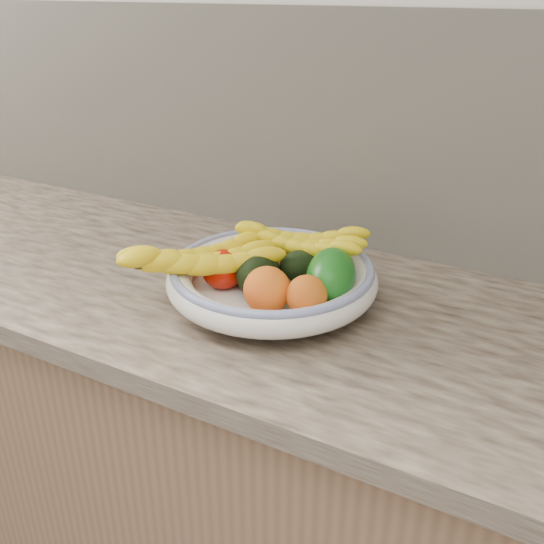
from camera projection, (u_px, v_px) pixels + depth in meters
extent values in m
cube|color=silver|center=(353.00, 33.00, 1.21)|extent=(4.00, 0.10, 2.70)
cube|color=brown|center=(276.00, 481.00, 1.36)|extent=(2.40, 0.62, 0.86)
cube|color=tan|center=(277.00, 306.00, 1.16)|extent=(2.44, 0.66, 0.04)
cube|color=#BDB5A2|center=(346.00, 134.00, 1.29)|extent=(2.40, 0.02, 0.50)
cylinder|color=silver|center=(272.00, 297.00, 1.14)|extent=(0.13, 0.13, 0.02)
cylinder|color=silver|center=(272.00, 290.00, 1.13)|extent=(0.32, 0.32, 0.01)
torus|color=silver|center=(272.00, 278.00, 1.12)|extent=(0.39, 0.39, 0.05)
torus|color=#344595|center=(272.00, 267.00, 1.11)|extent=(0.37, 0.37, 0.02)
ellipsoid|color=#DA4C04|center=(284.00, 253.00, 1.21)|extent=(0.06, 0.06, 0.05)
ellipsoid|color=#EF5C05|center=(315.00, 256.00, 1.19)|extent=(0.06, 0.06, 0.05)
ellipsoid|color=#EE6305|center=(290.00, 262.00, 1.17)|extent=(0.06, 0.06, 0.04)
ellipsoid|color=#A10508|center=(233.00, 261.00, 1.15)|extent=(0.08, 0.08, 0.06)
ellipsoid|color=#B51102|center=(223.00, 269.00, 1.12)|extent=(0.10, 0.10, 0.07)
ellipsoid|color=black|center=(258.00, 273.00, 1.10)|extent=(0.09, 0.12, 0.07)
ellipsoid|color=black|center=(303.00, 265.00, 1.13)|extent=(0.11, 0.11, 0.06)
ellipsoid|color=#0F530F|center=(331.00, 276.00, 1.06)|extent=(0.15, 0.16, 0.12)
ellipsoid|color=orange|center=(267.00, 290.00, 1.04)|extent=(0.11, 0.11, 0.08)
ellipsoid|color=orange|center=(307.00, 295.00, 1.01)|extent=(0.08, 0.08, 0.07)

